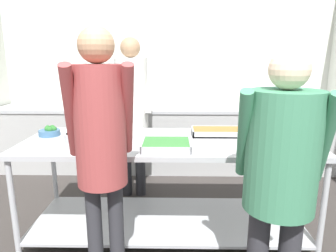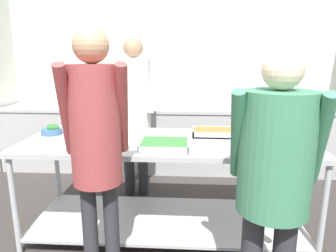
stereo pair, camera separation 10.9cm
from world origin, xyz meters
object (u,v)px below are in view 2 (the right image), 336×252
water_bottle (101,97)px  serving_tray_vegetables (164,145)px  sauce_pan (81,135)px  guest_serving_right (96,136)px  serving_tray_roast (219,132)px  cook_behind_counter (135,101)px  guest_serving_left (275,167)px  broccoli_bowl (52,130)px  plate_stack (130,129)px  serving_tray_greens (275,135)px

water_bottle → serving_tray_vegetables: bearing=-60.8°
sauce_pan → guest_serving_right: size_ratio=0.23×
sauce_pan → serving_tray_roast: 1.21m
serving_tray_roast → cook_behind_counter: (-0.86, 0.57, 0.20)m
sauce_pan → guest_serving_right: guest_serving_right is taller
water_bottle → sauce_pan: bearing=-80.4°
guest_serving_right → water_bottle: guest_serving_right is taller
sauce_pan → guest_serving_left: 1.63m
broccoli_bowl → guest_serving_left: 1.99m
plate_stack → serving_tray_vegetables: (0.36, -0.48, -0.01)m
serving_tray_greens → water_bottle: size_ratio=1.42×
serving_tray_vegetables → water_bottle: size_ratio=1.22×
plate_stack → water_bottle: water_bottle is taller
sauce_pan → water_bottle: water_bottle is taller
guest_serving_left → cook_behind_counter: 1.95m
broccoli_bowl → guest_serving_left: bearing=-31.1°
broccoli_bowl → water_bottle: 1.42m
serving_tray_roast → serving_tray_greens: same height
sauce_pan → serving_tray_greens: bearing=5.7°
guest_serving_left → sauce_pan: bearing=147.7°
sauce_pan → serving_tray_roast: bearing=10.1°
sauce_pan → guest_serving_left: (1.37, -0.87, 0.07)m
serving_tray_vegetables → water_bottle: bearing=119.2°
serving_tray_greens → serving_tray_vegetables: bearing=-158.2°
sauce_pan → guest_serving_left: guest_serving_left is taller
serving_tray_vegetables → serving_tray_roast: same height
serving_tray_roast → water_bottle: 1.99m
broccoli_bowl → serving_tray_vegetables: 1.12m
cook_behind_counter → water_bottle: bearing=127.1°
sauce_pan → serving_tray_greens: 1.68m
broccoli_bowl → guest_serving_right: guest_serving_right is taller
serving_tray_roast → serving_tray_greens: size_ratio=1.08×
broccoli_bowl → guest_serving_right: 1.10m
broccoli_bowl → plate_stack: size_ratio=0.68×
broccoli_bowl → serving_tray_roast: broccoli_bowl is taller
serving_tray_greens → serving_tray_roast: bearing=174.9°
cook_behind_counter → guest_serving_right: bearing=-89.4°
serving_tray_vegetables → sauce_pan: bearing=163.8°
plate_stack → cook_behind_counter: (-0.04, 0.51, 0.19)m
serving_tray_greens → guest_serving_left: guest_serving_left is taller
guest_serving_left → broccoli_bowl: bearing=148.9°
broccoli_bowl → water_bottle: size_ratio=0.60×
serving_tray_vegetables → water_bottle: (-0.99, 1.78, 0.13)m
guest_serving_left → cook_behind_counter: size_ratio=0.91×
serving_tray_roast → serving_tray_greens: bearing=-5.1°
serving_tray_roast → cook_behind_counter: size_ratio=0.27×
broccoli_bowl → serving_tray_vegetables: size_ratio=0.49×
broccoli_bowl → plate_stack: (0.70, 0.11, 0.00)m
serving_tray_greens → plate_stack: bearing=175.7°
broccoli_bowl → sauce_pan: broccoli_bowl is taller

